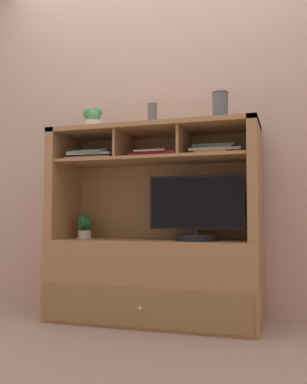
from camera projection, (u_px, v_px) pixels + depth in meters
name	position (u px, v px, depth m)	size (l,w,h in m)	color
floor_plane	(154.00, 323.00, 2.78)	(6.00, 6.00, 0.02)	tan
back_wall	(165.00, 114.00, 3.12)	(6.00, 0.02, 2.80)	#BEA090
media_console	(154.00, 258.00, 2.81)	(1.35, 0.52, 1.25)	#9F7347
tv_monitor	(196.00, 213.00, 2.70)	(0.59, 0.26, 0.40)	black
potted_orchid	(84.00, 226.00, 2.99)	(0.11, 0.11, 0.17)	beige
magazine_stack_left	(156.00, 156.00, 2.88)	(0.33, 0.29, 0.05)	#4D715B
magazine_stack_centre	(215.00, 152.00, 2.76)	(0.33, 0.29, 0.07)	beige
magazine_stack_right	(94.00, 156.00, 2.93)	(0.32, 0.30, 0.06)	gray
potted_succulent	(93.00, 121.00, 3.00)	(0.14, 0.14, 0.17)	beige
ceramic_vase	(220.00, 107.00, 2.72)	(0.10, 0.10, 0.20)	#555B62
accent_vase	(152.00, 115.00, 2.84)	(0.06, 0.06, 0.15)	#615963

